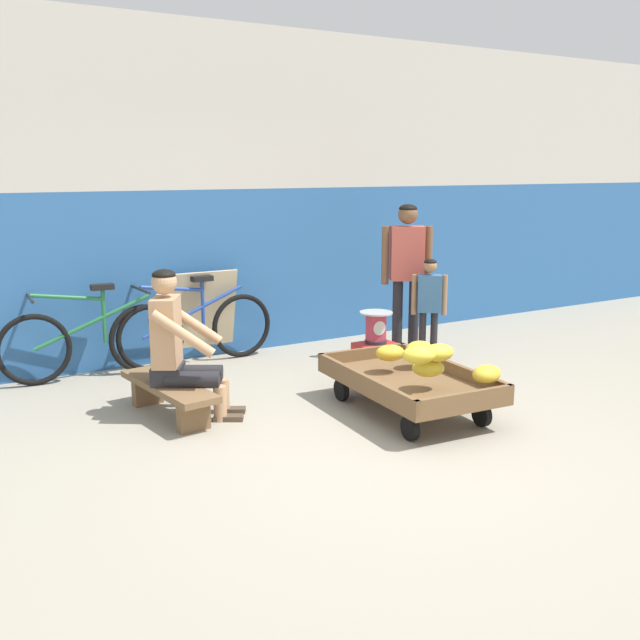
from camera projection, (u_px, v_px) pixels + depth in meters
The scene contains 14 objects.
ground_plane at pixel (382, 454), 4.92m from camera, with size 80.00×80.00×0.00m, color gray.
back_wall at pixel (198, 194), 7.25m from camera, with size 16.00×0.30×3.24m.
banana_cart at pixel (408, 383), 5.69m from camera, with size 0.94×1.49×0.36m.
banana_pile at pixel (429, 358), 5.53m from camera, with size 0.71×1.07×0.26m.
low_bench at pixel (169, 392), 5.60m from camera, with size 0.43×1.13×0.27m.
vendor_seated at pixel (179, 345), 5.53m from camera, with size 0.74×0.65×1.14m.
plastic_crate at pixel (375, 359), 6.74m from camera, with size 0.36×0.28×0.30m.
weighing_scale at pixel (376, 327), 6.68m from camera, with size 0.30×0.30×0.29m.
bicycle_near_left at pixel (94, 340), 6.60m from camera, with size 1.66×0.48×0.86m.
bicycle_far_left at pixel (194, 329), 7.08m from camera, with size 1.66×0.48×0.86m.
sign_board at pixel (202, 315), 7.27m from camera, with size 0.70×0.21×0.89m.
customer_adult at pixel (407, 264), 7.12m from camera, with size 0.44×0.33×1.53m.
customer_child at pixel (429, 301), 6.90m from camera, with size 0.28×0.24×1.04m.
shopping_bag at pixel (419, 371), 6.46m from camera, with size 0.18×0.12×0.24m, color green.
Camera 1 is at (-2.73, -3.76, 1.88)m, focal length 41.31 mm.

